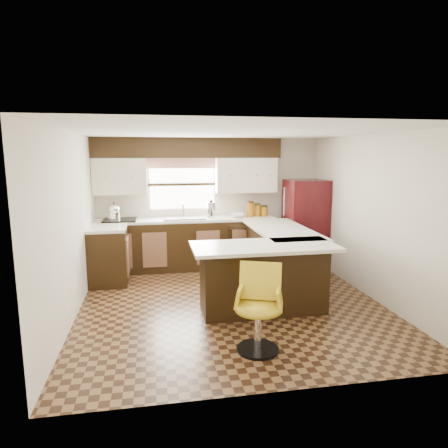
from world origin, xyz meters
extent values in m
plane|color=#49301A|center=(0.00, 0.00, 0.00)|extent=(4.40, 4.40, 0.00)
plane|color=silver|center=(0.00, 0.00, 2.40)|extent=(4.40, 4.40, 0.00)
plane|color=beige|center=(0.00, 2.20, 1.20)|extent=(4.40, 0.00, 4.40)
plane|color=beige|center=(0.00, -2.20, 1.20)|extent=(4.40, 0.00, 4.40)
plane|color=beige|center=(-2.10, 0.00, 1.20)|extent=(0.00, 4.40, 4.40)
plane|color=beige|center=(2.10, 0.00, 1.20)|extent=(0.00, 4.40, 4.40)
cube|color=black|center=(-0.45, 1.90, 0.45)|extent=(3.30, 0.60, 0.90)
cube|color=black|center=(-1.80, 1.25, 0.45)|extent=(0.60, 0.70, 0.90)
cube|color=silver|center=(-0.45, 1.90, 0.92)|extent=(3.30, 0.60, 0.04)
cube|color=silver|center=(-1.80, 1.25, 0.92)|extent=(0.60, 0.70, 0.04)
cube|color=black|center=(-0.40, 2.03, 2.22)|extent=(3.40, 0.35, 0.36)
cube|color=beige|center=(-1.62, 2.03, 1.72)|extent=(0.94, 0.35, 0.64)
cube|color=beige|center=(0.68, 2.03, 1.72)|extent=(1.14, 0.35, 0.64)
cube|color=white|center=(-0.50, 2.18, 1.55)|extent=(1.20, 0.02, 0.90)
cube|color=#D19B93|center=(-0.50, 2.14, 1.94)|extent=(1.30, 0.06, 0.18)
cube|color=#B2B2B7|center=(-0.50, 1.88, 0.96)|extent=(0.75, 0.45, 0.03)
cube|color=black|center=(0.55, 1.61, 0.43)|extent=(0.58, 0.03, 0.78)
cube|color=black|center=(-1.65, 1.88, 0.96)|extent=(0.58, 0.50, 0.02)
cube|color=black|center=(0.90, 0.62, 0.45)|extent=(0.60, 1.95, 0.90)
cube|color=black|center=(0.38, -0.35, 0.45)|extent=(1.65, 0.60, 0.90)
cube|color=silver|center=(0.95, 0.62, 0.92)|extent=(0.84, 1.95, 0.04)
cube|color=silver|center=(0.35, -0.44, 0.92)|extent=(1.89, 0.84, 0.04)
cube|color=#39090D|center=(1.73, 1.61, 0.82)|extent=(0.71, 0.68, 1.65)
cylinder|color=silver|center=(0.00, 1.90, 1.09)|extent=(0.15, 0.15, 0.29)
imported|color=white|center=(0.49, 1.90, 0.98)|extent=(0.32, 0.32, 0.07)
cylinder|color=#89560E|center=(0.75, 1.92, 1.08)|extent=(0.14, 0.14, 0.26)
cylinder|color=#89560E|center=(0.89, 1.92, 1.05)|extent=(0.12, 0.12, 0.22)
cylinder|color=#89560E|center=(1.02, 1.92, 1.03)|extent=(0.14, 0.14, 0.18)
camera|label=1|loc=(-1.06, -5.34, 2.11)|focal=32.00mm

